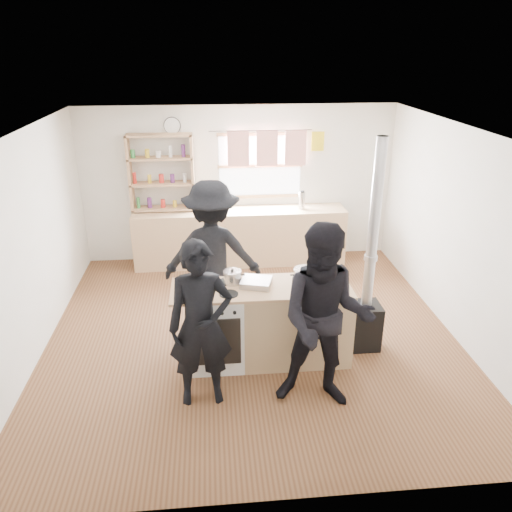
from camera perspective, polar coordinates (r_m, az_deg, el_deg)
name	(u,v)px	position (r m, az deg, el deg)	size (l,w,h in m)	color
ground	(252,333)	(6.35, -0.48, -8.85)	(5.00, 5.00, 0.01)	brown
back_counter	(240,237)	(8.14, -1.83, 2.22)	(3.40, 0.55, 0.90)	tan
shelving_unit	(161,173)	(7.96, -10.75, 9.35)	(1.00, 0.28, 1.20)	tan
thermos	(302,200)	(8.07, 5.26, 6.34)	(0.10, 0.10, 0.28)	silver
cooking_island	(269,323)	(5.65, 1.46, -7.68)	(1.97, 0.64, 0.93)	silver
skillet_greens	(199,296)	(5.19, -6.50, -4.62)	(0.37, 0.37, 0.05)	black
roast_tray	(256,282)	(5.43, 0.02, -3.00)	(0.38, 0.35, 0.07)	silver
stockpot_stove	(232,277)	(5.48, -2.71, -2.40)	(0.20, 0.20, 0.17)	silver
stockpot_counter	(305,277)	(5.47, 5.65, -2.35)	(0.26, 0.26, 0.20)	#B2B2B4
bread_board	(329,280)	(5.51, 8.35, -2.73)	(0.32, 0.27, 0.12)	tan
flue_heater	(367,298)	(5.93, 12.53, -4.74)	(0.35, 0.35, 2.50)	black
person_near_left	(201,325)	(4.88, -6.35, -7.88)	(0.63, 0.41, 1.72)	black
person_near_right	(326,319)	(4.82, 7.96, -7.17)	(0.93, 0.72, 1.90)	black
person_far	(212,254)	(6.23, -5.02, 0.20)	(1.21, 0.70, 1.88)	black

